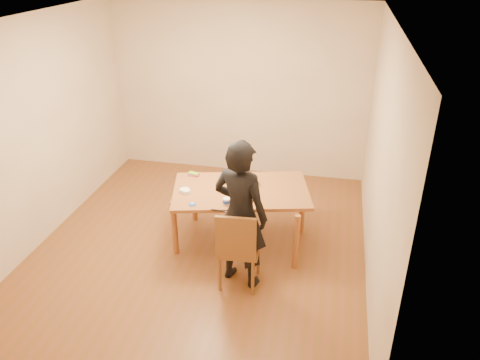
% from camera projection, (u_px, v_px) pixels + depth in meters
% --- Properties ---
extents(room_shell, '(4.00, 4.50, 2.70)m').
position_uv_depth(room_shell, '(206.00, 134.00, 5.58)').
color(room_shell, brown).
rests_on(room_shell, ground).
extents(dining_table, '(1.79, 1.31, 0.04)m').
position_uv_depth(dining_table, '(241.00, 191.00, 5.61)').
color(dining_table, brown).
rests_on(dining_table, floor).
extents(dining_chair, '(0.45, 0.45, 0.04)m').
position_uv_depth(dining_chair, '(240.00, 248.00, 5.04)').
color(dining_chair, brown).
rests_on(dining_chair, floor).
extents(cake_plate, '(0.28, 0.28, 0.02)m').
position_uv_depth(cake_plate, '(248.00, 184.00, 5.70)').
color(cake_plate, red).
rests_on(cake_plate, dining_table).
extents(cake, '(0.22, 0.22, 0.07)m').
position_uv_depth(cake, '(248.00, 181.00, 5.68)').
color(cake, white).
rests_on(cake, cake_plate).
extents(frosting_dome, '(0.21, 0.21, 0.03)m').
position_uv_depth(frosting_dome, '(248.00, 177.00, 5.66)').
color(frosting_dome, white).
rests_on(frosting_dome, cake).
extents(frosting_tub, '(0.08, 0.08, 0.07)m').
position_uv_depth(frosting_tub, '(227.00, 201.00, 5.27)').
color(frosting_tub, white).
rests_on(frosting_tub, dining_table).
extents(frosting_lid, '(0.09, 0.09, 0.01)m').
position_uv_depth(frosting_lid, '(192.00, 204.00, 5.27)').
color(frosting_lid, '#194CA6').
rests_on(frosting_lid, dining_table).
extents(frosting_dollop, '(0.04, 0.04, 0.02)m').
position_uv_depth(frosting_dollop, '(192.00, 203.00, 5.27)').
color(frosting_dollop, white).
rests_on(frosting_dollop, frosting_lid).
extents(ramekin_green, '(0.09, 0.09, 0.04)m').
position_uv_depth(ramekin_green, '(186.00, 192.00, 5.51)').
color(ramekin_green, white).
rests_on(ramekin_green, dining_table).
extents(ramekin_yellow, '(0.09, 0.09, 0.04)m').
position_uv_depth(ramekin_yellow, '(185.00, 190.00, 5.53)').
color(ramekin_yellow, white).
rests_on(ramekin_yellow, dining_table).
extents(ramekin_multi, '(0.09, 0.09, 0.04)m').
position_uv_depth(ramekin_multi, '(184.00, 191.00, 5.53)').
color(ramekin_multi, white).
rests_on(ramekin_multi, dining_table).
extents(candy_box_pink, '(0.14, 0.07, 0.02)m').
position_uv_depth(candy_box_pink, '(194.00, 175.00, 5.93)').
color(candy_box_pink, '#D23170').
rests_on(candy_box_pink, dining_table).
extents(candy_box_green, '(0.14, 0.09, 0.02)m').
position_uv_depth(candy_box_green, '(193.00, 173.00, 5.93)').
color(candy_box_green, green).
rests_on(candy_box_green, candy_box_pink).
extents(spatula, '(0.16, 0.02, 0.01)m').
position_uv_depth(spatula, '(218.00, 210.00, 5.15)').
color(spatula, black).
rests_on(spatula, dining_table).
extents(person, '(0.71, 0.57, 1.69)m').
position_uv_depth(person, '(241.00, 215.00, 4.90)').
color(person, black).
rests_on(person, floor).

